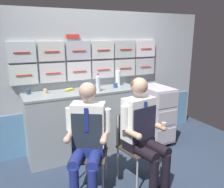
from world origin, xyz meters
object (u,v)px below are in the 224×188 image
at_px(crew_member_right, 143,128).
at_px(snack_banana, 69,89).
at_px(crew_member_left, 87,135).
at_px(folding_chair_right, 133,139).
at_px(water_bottle_blue_cap, 98,83).
at_px(folding_chair_left, 90,144).
at_px(service_trolley, 155,113).
at_px(coffee_cup_white, 28,92).

bearing_deg(crew_member_right, snack_banana, 115.21).
distance_m(crew_member_left, snack_banana, 1.08).
xyz_separation_m(folding_chair_right, water_bottle_blue_cap, (-0.15, 0.76, 0.58)).
height_order(folding_chair_left, snack_banana, snack_banana).
relative_size(folding_chair_right, water_bottle_blue_cap, 3.29).
relative_size(service_trolley, water_bottle_blue_cap, 3.70).
bearing_deg(crew_member_right, water_bottle_blue_cap, 100.95).
relative_size(folding_chair_left, folding_chair_right, 1.00).
relative_size(crew_member_right, coffee_cup_white, 18.92).
xyz_separation_m(service_trolley, snack_banana, (-1.38, 0.25, 0.49)).
bearing_deg(coffee_cup_white, snack_banana, -4.87).
distance_m(folding_chair_right, water_bottle_blue_cap, 0.97).
height_order(folding_chair_left, crew_member_left, crew_member_left).
relative_size(folding_chair_right, coffee_cup_white, 12.31).
relative_size(coffee_cup_white, snack_banana, 0.40).
distance_m(service_trolley, water_bottle_blue_cap, 1.18).
xyz_separation_m(folding_chair_left, crew_member_right, (0.57, -0.25, 0.20)).
distance_m(folding_chair_left, crew_member_left, 0.25).
xyz_separation_m(crew_member_right, water_bottle_blue_cap, (-0.18, 0.91, 0.38)).
relative_size(crew_member_left, water_bottle_blue_cap, 4.97).
height_order(service_trolley, folding_chair_left, service_trolley).
xyz_separation_m(crew_member_left, folding_chair_right, (0.62, 0.04, -0.19)).
distance_m(service_trolley, crew_member_right, 1.24).
bearing_deg(crew_member_right, folding_chair_right, 100.46).
distance_m(water_bottle_blue_cap, snack_banana, 0.44).
bearing_deg(folding_chair_left, folding_chair_right, -9.78).
distance_m(crew_member_left, coffee_cup_white, 1.21).
relative_size(water_bottle_blue_cap, coffee_cup_white, 3.74).
bearing_deg(folding_chair_right, coffee_cup_white, 136.10).
bearing_deg(snack_banana, folding_chair_right, -62.72).
xyz_separation_m(service_trolley, crew_member_left, (-1.49, -0.78, 0.20)).
height_order(crew_member_left, folding_chair_right, crew_member_left).
xyz_separation_m(folding_chair_right, coffee_cup_white, (-1.08, 1.04, 0.49)).
height_order(folding_chair_left, coffee_cup_white, coffee_cup_white).
distance_m(service_trolley, folding_chair_right, 1.14).
bearing_deg(water_bottle_blue_cap, crew_member_right, -79.05).
bearing_deg(crew_member_left, coffee_cup_white, 112.89).
xyz_separation_m(service_trolley, folding_chair_left, (-1.41, -0.64, 0.02)).
height_order(folding_chair_left, crew_member_right, crew_member_right).
relative_size(folding_chair_right, snack_banana, 4.96).
relative_size(crew_member_left, folding_chair_right, 1.51).
bearing_deg(service_trolley, coffee_cup_white, 171.16).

